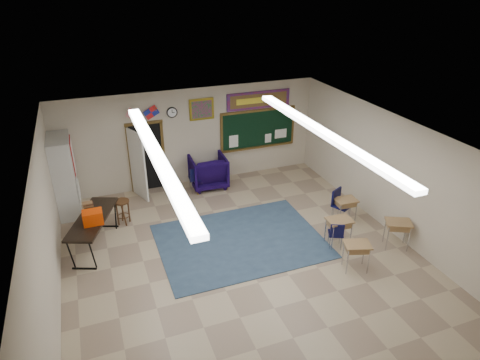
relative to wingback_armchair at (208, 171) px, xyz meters
name	(u,v)px	position (x,y,z in m)	size (l,w,h in m)	color
floor	(244,261)	(-0.35, -4.01, -0.50)	(9.00, 9.00, 0.00)	tan
back_wall	(191,137)	(-0.35, 0.49, 1.00)	(8.00, 0.04, 3.00)	#B4A892
left_wall	(46,242)	(-4.35, -4.01, 1.00)	(0.04, 9.00, 3.00)	#B4A892
right_wall	(396,177)	(3.65, -4.01, 1.00)	(0.04, 9.00, 3.00)	#B4A892
ceiling	(245,140)	(-0.35, -4.01, 2.50)	(8.00, 9.00, 0.04)	silver
area_rug	(240,241)	(-0.15, -3.21, -0.49)	(4.00, 3.00, 0.02)	#354C64
fluorescent_strips	(245,143)	(-0.35, -4.01, 2.44)	(3.86, 6.00, 0.10)	white
doorway	(144,159)	(-1.85, 0.34, 0.56)	(1.10, 0.89, 2.16)	black
chalkboard	(258,130)	(1.85, 0.45, 0.96)	(2.55, 0.14, 1.30)	brown
bulletin_board	(259,100)	(1.85, 0.45, 1.95)	(2.10, 0.05, 0.55)	#A7170E
framed_art_print	(202,109)	(0.00, 0.45, 1.85)	(0.75, 0.05, 0.65)	olive
wall_clock	(172,112)	(-0.90, 0.45, 1.85)	(0.32, 0.05, 0.32)	black
wall_flags	(142,111)	(-1.75, 0.43, 1.98)	(1.16, 0.06, 0.70)	red
storage_cabinet	(65,176)	(-4.06, -0.16, 0.60)	(0.59, 1.25, 2.20)	beige
wingback_armchair	(208,171)	(0.00, 0.00, 0.00)	(1.07, 1.10, 1.00)	black
student_chair_reading	(196,179)	(-0.46, -0.21, -0.08)	(0.42, 0.42, 0.83)	black
student_chair_desk_a	(336,234)	(1.92, -4.25, -0.14)	(0.36, 0.36, 0.72)	black
student_chair_desk_b	(342,206)	(2.71, -3.27, -0.05)	(0.45, 0.45, 0.90)	black
student_desk_front_left	(338,231)	(2.03, -4.19, -0.10)	(0.62, 0.48, 0.72)	olive
student_desk_front_right	(345,209)	(2.78, -3.33, -0.12)	(0.59, 0.46, 0.68)	olive
student_desk_back_left	(356,255)	(1.87, -5.16, -0.12)	(0.67, 0.58, 0.68)	olive
student_desk_back_right	(397,233)	(3.30, -4.77, -0.10)	(0.73, 0.66, 0.71)	olive
folding_table	(95,231)	(-3.51, -2.20, -0.05)	(1.37, 2.11, 1.14)	black
wooden_stool	(123,212)	(-2.75, -1.33, -0.15)	(0.39, 0.39, 0.68)	#482815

